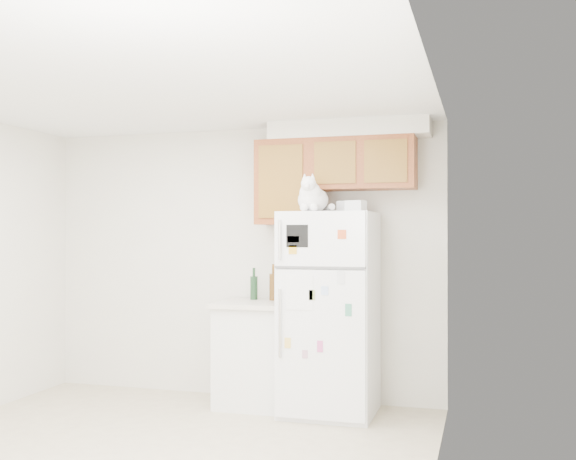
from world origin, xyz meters
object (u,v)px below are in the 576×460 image
at_px(storage_box_front, 356,206).
at_px(bottle_amber, 274,282).
at_px(refrigerator, 330,313).
at_px(storage_box_back, 349,207).
at_px(cat, 312,198).
at_px(base_counter, 255,353).
at_px(bottle_green, 254,284).

xyz_separation_m(storage_box_front, bottle_amber, (-0.81, 0.32, -0.66)).
distance_m(refrigerator, storage_box_front, 0.93).
height_order(storage_box_front, bottle_amber, storage_box_front).
bearing_deg(bottle_amber, storage_box_back, -6.07).
bearing_deg(bottle_amber, cat, -39.00).
height_order(cat, storage_box_front, cat).
xyz_separation_m(storage_box_back, bottle_amber, (-0.71, 0.08, -0.67)).
xyz_separation_m(base_counter, cat, (0.58, -0.23, 1.35)).
relative_size(storage_box_back, storage_box_front, 1.20).
xyz_separation_m(refrigerator, bottle_amber, (-0.56, 0.21, 0.23)).
bearing_deg(refrigerator, base_counter, 173.91).
relative_size(refrigerator, cat, 3.81).
height_order(storage_box_back, bottle_green, storage_box_back).
xyz_separation_m(refrigerator, storage_box_back, (0.14, 0.14, 0.90)).
bearing_deg(storage_box_back, bottle_amber, -174.52).
bearing_deg(storage_box_back, bottle_green, -174.00).
bearing_deg(bottle_amber, bottle_green, 176.39).
xyz_separation_m(cat, bottle_green, (-0.64, 0.38, -0.75)).
distance_m(base_counter, storage_box_back, 1.53).
height_order(base_counter, bottle_amber, bottle_amber).
height_order(base_counter, bottle_green, bottle_green).
distance_m(cat, storage_box_front, 0.37).
bearing_deg(bottle_green, cat, -30.47).
distance_m(cat, storage_box_back, 0.39).
distance_m(base_counter, storage_box_front, 1.60).
bearing_deg(cat, bottle_amber, 141.00).
height_order(storage_box_front, bottle_green, storage_box_front).
relative_size(storage_box_front, bottle_green, 0.52).
height_order(refrigerator, bottle_amber, refrigerator).
relative_size(base_counter, storage_box_front, 6.13).
bearing_deg(storage_box_front, cat, -155.32).
bearing_deg(cat, base_counter, 158.49).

